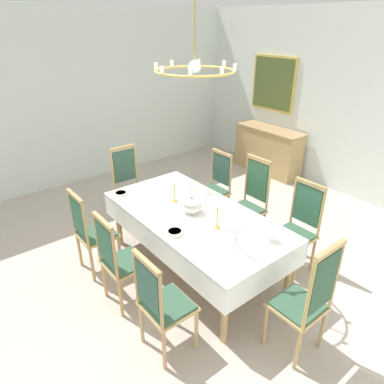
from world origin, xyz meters
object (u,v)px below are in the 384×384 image
object	(u,v)px
chair_south_b	(119,259)
soup_tureen	(192,205)
dining_table	(194,219)
bowl_far_right	(175,232)
bowl_far_left	(188,185)
chair_north_c	(298,227)
spoon_secondary	(119,191)
chair_south_a	(91,230)
candlestick_west	(174,191)
bowl_near_right	(121,193)
sideboard	(268,150)
chair_head_east	(306,300)
candlestick_east	(217,217)
chair_south_c	(162,302)
chair_head_west	(130,184)
framed_painting	(273,84)
chair_north_b	(250,201)
bowl_near_left	(205,191)
spoon_primary	(201,189)
chair_north_a	(215,186)

from	to	relation	value
chair_south_b	soup_tureen	xyz separation A→B (m)	(-0.02, 0.98, 0.30)
dining_table	bowl_far_right	world-z (taller)	bowl_far_right
bowl_far_left	chair_north_c	bearing A→B (deg)	22.31
spoon_secondary	bowl_far_right	bearing A→B (deg)	-1.17
chair_south_a	candlestick_west	xyz separation A→B (m)	(0.34, 0.98, 0.35)
bowl_near_right	sideboard	size ratio (longest dim) A/B	0.11
chair_head_east	candlestick_east	bearing A→B (deg)	90.00
chair_south_c	chair_head_west	world-z (taller)	chair_head_west
candlestick_east	chair_head_east	bearing A→B (deg)	-0.00
chair_south_a	sideboard	distance (m)	4.19
soup_tureen	candlestick_west	bearing A→B (deg)	-180.00
chair_south_c	bowl_far_left	world-z (taller)	chair_south_c
candlestick_east	framed_painting	world-z (taller)	framed_painting
chair_north_b	bowl_far_right	world-z (taller)	chair_north_b
chair_south_c	chair_head_east	xyz separation A→B (m)	(0.80, 0.98, 0.05)
chair_south_a	chair_north_b	size ratio (longest dim) A/B	0.90
dining_table	spoon_secondary	bearing A→B (deg)	-159.47
dining_table	bowl_near_right	size ratio (longest dim) A/B	14.25
chair_head_west	spoon_secondary	bearing A→B (deg)	48.95
chair_north_b	bowl_near_left	world-z (taller)	chair_north_b
spoon_primary	spoon_secondary	xyz separation A→B (m)	(-0.64, -0.89, 0.00)
dining_table	soup_tureen	bearing A→B (deg)	180.00
bowl_near_right	spoon_primary	world-z (taller)	bowl_near_right
chair_south_b	candlestick_east	size ratio (longest dim) A/B	3.13
bowl_far_left	bowl_far_right	bearing A→B (deg)	-44.49
candlestick_west	candlestick_east	bearing A→B (deg)	0.00
chair_north_a	chair_head_east	size ratio (longest dim) A/B	0.88
chair_south_c	soup_tureen	xyz separation A→B (m)	(-0.81, 0.98, 0.31)
chair_north_b	candlestick_east	bearing A→B (deg)	113.16
chair_north_a	chair_head_west	distance (m)	1.28
chair_south_a	chair_north_a	world-z (taller)	same
chair_north_b	candlestick_west	distance (m)	1.10
soup_tureen	sideboard	size ratio (longest dim) A/B	0.17
chair_south_a	framed_painting	world-z (taller)	framed_painting
chair_north_a	spoon_secondary	bearing A→B (deg)	75.62
bowl_near_left	soup_tureen	bearing A→B (deg)	-57.54
chair_head_west	bowl_far_left	bearing A→B (deg)	114.05
bowl_near_right	bowl_far_right	xyz separation A→B (m)	(1.19, 0.00, 0.01)
chair_north_c	sideboard	xyz separation A→B (m)	(-2.28, 2.15, -0.13)
chair_north_c	chair_head_west	xyz separation A→B (m)	(-2.32, -0.98, 0.00)
chair_north_c	bowl_far_right	distance (m)	1.53
spoon_primary	bowl_far_left	bearing A→B (deg)	-146.40
bowl_near_right	framed_painting	xyz separation A→B (m)	(-0.78, 3.82, 0.90)
spoon_secondary	chair_south_b	bearing A→B (deg)	-28.53
chair_north_c	candlestick_west	size ratio (longest dim) A/B	3.31
chair_south_b	chair_head_west	world-z (taller)	chair_head_west
chair_north_a	bowl_near_left	size ratio (longest dim) A/B	6.26
soup_tureen	bowl_near_right	size ratio (longest dim) A/B	1.52
bowl_near_right	spoon_primary	size ratio (longest dim) A/B	0.92
chair_south_c	bowl_near_right	world-z (taller)	chair_south_c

